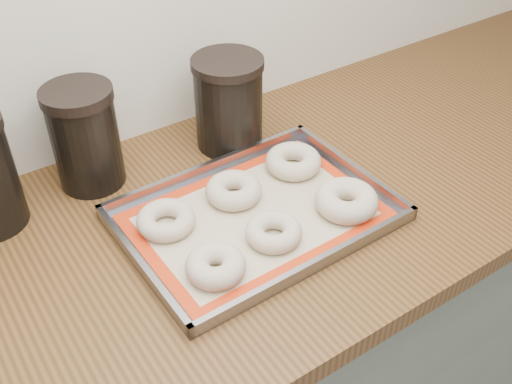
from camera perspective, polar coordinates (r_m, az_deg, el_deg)
countertop at (r=1.05m, az=-6.58°, el=-4.65°), size 3.06×0.68×0.04m
baking_tray at (r=1.06m, az=-0.00°, el=-2.25°), size 0.47×0.34×0.03m
baking_mat at (r=1.06m, az=-0.00°, el=-2.33°), size 0.42×0.30×0.00m
bagel_front_left at (r=0.95m, az=-3.87°, el=-7.01°), size 0.11×0.11×0.04m
bagel_front_mid at (r=1.00m, az=1.69°, el=-3.82°), size 0.12×0.12×0.03m
bagel_front_right at (r=1.07m, az=8.61°, el=-0.80°), size 0.12×0.12×0.04m
bagel_back_left at (r=1.04m, az=-8.57°, el=-2.66°), size 0.11×0.11×0.03m
bagel_back_mid at (r=1.09m, az=-2.15°, el=0.17°), size 0.12×0.12×0.04m
bagel_back_right at (r=1.16m, az=3.57°, el=2.95°), size 0.12×0.12×0.04m
canister_mid at (r=1.13m, az=-15.96°, el=5.05°), size 0.13×0.13×0.20m
canister_right at (r=1.20m, az=-2.63°, el=8.49°), size 0.14×0.14×0.19m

